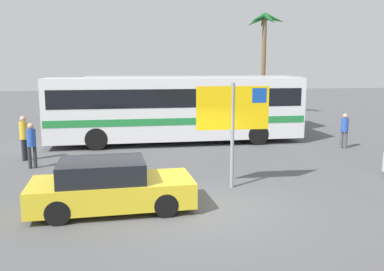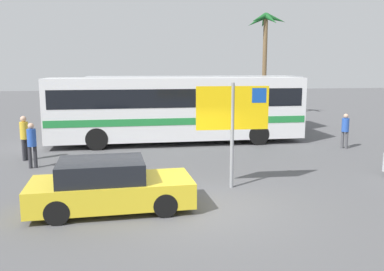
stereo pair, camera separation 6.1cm
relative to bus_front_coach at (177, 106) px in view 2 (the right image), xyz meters
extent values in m
plane|color=#565659|center=(-0.60, -9.64, -1.79)|extent=(120.00, 120.00, 0.00)
cube|color=white|center=(0.00, 0.00, -0.06)|extent=(12.16, 2.70, 2.90)
cube|color=black|center=(0.00, 0.00, 0.49)|extent=(11.68, 2.73, 0.84)
cube|color=#23843D|center=(0.00, 0.00, -0.57)|extent=(12.04, 2.73, 0.32)
cylinder|color=black|center=(3.77, 1.22, -1.29)|extent=(1.00, 0.28, 1.00)
cylinder|color=black|center=(3.77, -1.22, -1.29)|extent=(1.00, 0.28, 1.00)
cylinder|color=black|center=(-3.77, 1.22, -1.29)|extent=(1.00, 0.28, 1.00)
cylinder|color=black|center=(-3.77, -1.22, -1.29)|extent=(1.00, 0.28, 1.00)
cube|color=silver|center=(1.54, 3.78, -0.06)|extent=(12.16, 2.70, 2.90)
cube|color=black|center=(1.54, 3.78, 0.49)|extent=(11.68, 2.73, 0.84)
cube|color=#23843D|center=(1.54, 3.78, -0.57)|extent=(12.04, 2.73, 0.32)
cylinder|color=black|center=(5.31, 5.01, -1.29)|extent=(1.00, 0.28, 1.00)
cylinder|color=black|center=(5.31, 2.56, -1.29)|extent=(1.00, 0.28, 1.00)
cylinder|color=black|center=(-2.23, 5.01, -1.29)|extent=(1.00, 0.28, 1.00)
cylinder|color=black|center=(-2.23, 2.56, -1.29)|extent=(1.00, 0.28, 1.00)
cylinder|color=gray|center=(0.63, -7.89, -0.19)|extent=(0.11, 0.11, 3.20)
cube|color=yellow|center=(0.63, -7.89, 0.66)|extent=(2.20, 0.15, 1.30)
cube|color=#1447A8|center=(1.43, -7.92, 1.03)|extent=(0.44, 0.09, 0.44)
cube|color=yellow|center=(-2.93, -9.31, -1.30)|extent=(4.16, 1.88, 0.64)
cube|color=black|center=(-3.17, -9.32, -0.72)|extent=(2.18, 1.68, 0.52)
cylinder|color=black|center=(-1.68, -8.46, -1.49)|extent=(0.60, 0.18, 0.60)
cylinder|color=black|center=(-1.63, -10.07, -1.49)|extent=(0.60, 0.18, 0.60)
cylinder|color=black|center=(-4.23, -8.54, -1.49)|extent=(0.60, 0.18, 0.60)
cylinder|color=black|center=(-4.17, -10.15, -1.49)|extent=(0.60, 0.18, 0.60)
cylinder|color=#4C4C51|center=(7.30, -2.68, -1.40)|extent=(0.13, 0.13, 0.77)
cylinder|color=#4C4C51|center=(7.43, -2.81, -1.40)|extent=(0.13, 0.13, 0.77)
cylinder|color=#2851B2|center=(7.36, -2.75, -0.71)|extent=(0.32, 0.32, 0.61)
sphere|color=tan|center=(7.36, -2.75, -0.29)|extent=(0.21, 0.21, 0.21)
cylinder|color=#2D2D33|center=(-5.98, -4.28, -1.38)|extent=(0.13, 0.13, 0.81)
cylinder|color=#2D2D33|center=(-5.80, -4.23, -1.38)|extent=(0.13, 0.13, 0.81)
cylinder|color=#2851B2|center=(-5.89, -4.26, -0.66)|extent=(0.32, 0.32, 0.64)
sphere|color=tan|center=(-5.89, -4.26, -0.23)|extent=(0.22, 0.22, 0.22)
cylinder|color=#2D2D33|center=(-6.41, -2.79, -1.35)|extent=(0.13, 0.13, 0.86)
cylinder|color=#2D2D33|center=(-6.49, -2.95, -1.35)|extent=(0.13, 0.13, 0.86)
cylinder|color=gold|center=(-6.45, -2.87, -0.58)|extent=(0.32, 0.32, 0.68)
sphere|color=tan|center=(-6.45, -2.87, -0.13)|extent=(0.23, 0.23, 0.23)
cylinder|color=brown|center=(7.93, 9.82, 1.83)|extent=(0.32, 0.32, 7.23)
cone|color=#195623|center=(8.66, 9.74, 5.42)|extent=(1.63, 0.61, 0.88)
cone|color=#195623|center=(8.03, 10.49, 5.30)|extent=(0.65, 1.61, 1.08)
cone|color=#195623|center=(7.41, 10.26, 5.32)|extent=(1.48, 1.35, 1.06)
cone|color=#195623|center=(7.31, 9.46, 5.39)|extent=(1.60, 1.16, 0.92)
cone|color=#195623|center=(8.09, 9.15, 5.31)|extent=(0.79, 1.63, 1.06)
camera|label=1|loc=(-2.66, -19.59, 1.83)|focal=38.09mm
camera|label=2|loc=(-2.60, -19.60, 1.83)|focal=38.09mm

